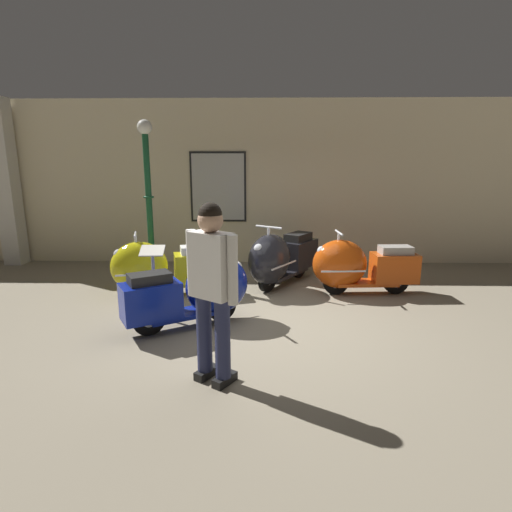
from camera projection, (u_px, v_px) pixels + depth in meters
ground_plane at (265, 323)px, 5.50m from camera, size 60.00×60.00×0.00m
showroom_back_wall at (257, 183)px, 8.59m from camera, size 18.00×0.63×3.38m
scooter_0 at (157, 268)px, 6.50m from camera, size 1.77×0.93×1.04m
scooter_1 at (198, 291)px, 5.34m from camera, size 1.70×1.27×1.03m
scooter_2 at (279, 258)px, 7.01m from camera, size 1.43×1.79×1.11m
scooter_3 at (356, 266)px, 6.62m from camera, size 1.73×0.60×1.04m
lamppost at (149, 199)px, 7.34m from camera, size 0.28×0.28×2.84m
visitor_0 at (212, 282)px, 3.81m from camera, size 0.51×0.43×1.77m
info_stanchion at (154, 289)px, 5.61m from camera, size 0.33×0.28×1.01m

